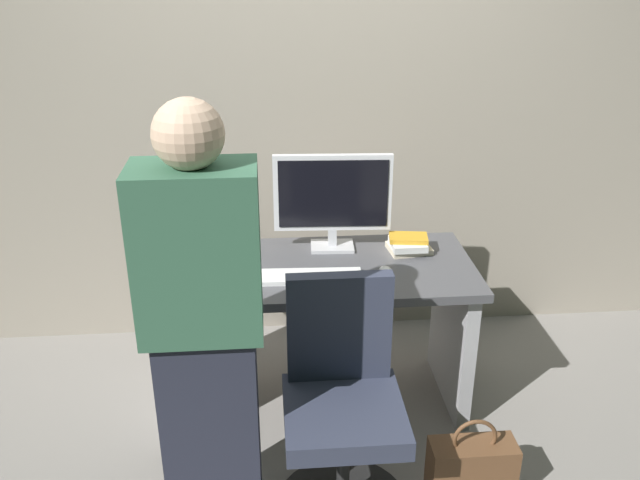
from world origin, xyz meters
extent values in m
plane|color=gray|center=(0.00, 0.00, 0.00)|extent=(9.00, 9.00, 0.00)
cube|color=#9E9384|center=(0.00, 0.75, 1.50)|extent=(6.40, 0.10, 3.00)
cube|color=#4C4C51|center=(0.00, 0.00, 0.70)|extent=(1.39, 0.65, 0.04)
cube|color=#B2B2B7|center=(-0.63, 0.00, 0.34)|extent=(0.06, 0.57, 0.68)
cube|color=#B2B2B7|center=(0.63, 0.00, 0.34)|extent=(0.06, 0.57, 0.68)
cylinder|color=black|center=(0.03, -0.70, 0.23)|extent=(0.05, 0.05, 0.39)
cube|color=#33384C|center=(0.03, -0.70, 0.46)|extent=(0.44, 0.44, 0.08)
cube|color=#33384C|center=(0.03, -0.51, 0.72)|extent=(0.40, 0.06, 0.44)
cube|color=#262838|center=(-0.45, -0.71, 0.42)|extent=(0.34, 0.20, 0.85)
cube|color=#38664C|center=(-0.45, -0.71, 1.14)|extent=(0.40, 0.24, 0.58)
sphere|color=beige|center=(-0.45, -0.71, 1.53)|extent=(0.22, 0.22, 0.22)
cube|color=silver|center=(0.08, 0.19, 0.73)|extent=(0.21, 0.15, 0.02)
cube|color=silver|center=(0.08, 0.19, 0.78)|extent=(0.04, 0.03, 0.08)
cube|color=silver|center=(0.08, 0.19, 1.00)|extent=(0.54, 0.06, 0.36)
cube|color=black|center=(0.08, 0.17, 1.00)|extent=(0.50, 0.03, 0.32)
cube|color=white|center=(-0.04, -0.12, 0.73)|extent=(0.44, 0.15, 0.02)
ellipsoid|color=white|center=(0.28, -0.11, 0.74)|extent=(0.06, 0.10, 0.03)
cylinder|color=silver|center=(-0.45, -0.07, 0.77)|extent=(0.07, 0.07, 0.10)
cylinder|color=silver|center=(-0.46, 0.13, 0.77)|extent=(0.07, 0.07, 0.09)
cube|color=beige|center=(0.43, 0.13, 0.74)|extent=(0.21, 0.17, 0.03)
cube|color=white|center=(0.42, 0.11, 0.77)|extent=(0.16, 0.16, 0.03)
cube|color=gold|center=(0.43, 0.12, 0.79)|extent=(0.19, 0.13, 0.02)
cube|color=brown|center=(0.55, -0.67, 0.13)|extent=(0.34, 0.14, 0.26)
torus|color=brown|center=(0.55, -0.67, 0.29)|extent=(0.18, 0.02, 0.18)
camera|label=1|loc=(-0.22, -2.70, 2.06)|focal=38.09mm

